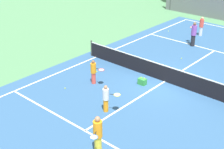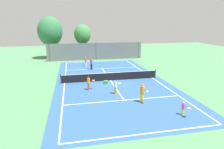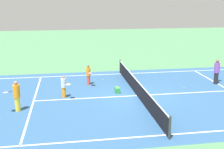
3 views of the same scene
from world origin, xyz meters
The scene contains 13 objects.
ground_plane centered at (0.00, 0.00, 0.00)m, with size 80.00×80.00×0.00m, color #4C8456.
court_surface centered at (0.00, 0.00, 0.00)m, with size 13.00×25.00×0.01m.
tennis_net centered at (0.00, 0.00, 0.51)m, with size 11.90×0.10×1.10m.
player_0 centered at (-1.68, 6.26, 0.92)m, with size 0.82×0.86×1.79m.
player_1 centered at (-0.39, -4.57, 0.73)m, with size 0.85×0.65×1.41m.
player_2 centered at (1.46, -7.09, 0.88)m, with size 0.69×0.92×1.71m.
player_5 centered at (-2.90, -2.85, 0.74)m, with size 0.88×0.41×1.42m.
ball_crate centered at (-0.77, -1.14, 0.18)m, with size 0.45×0.30×0.43m.
tennis_ball_0 centered at (-5.21, 1.37, 0.03)m, with size 0.07×0.07×0.07m, color #CCE533.
tennis_ball_1 centered at (-1.02, 3.58, 0.03)m, with size 0.07×0.07×0.07m, color #CCE533.
tennis_ball_4 centered at (-3.82, -1.67, 0.03)m, with size 0.07×0.07×0.07m, color #CCE533.
tennis_ball_5 centered at (-4.82, 7.96, 0.03)m, with size 0.07×0.07×0.07m, color #CCE533.
tennis_ball_6 centered at (-3.64, -4.38, 0.03)m, with size 0.07×0.07×0.07m, color #CCE533.
Camera 3 is at (16.83, -4.28, 6.01)m, focal length 46.05 mm.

